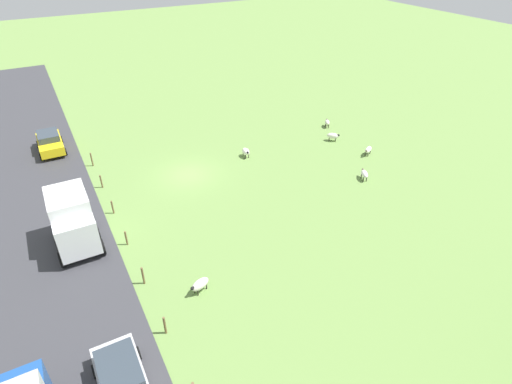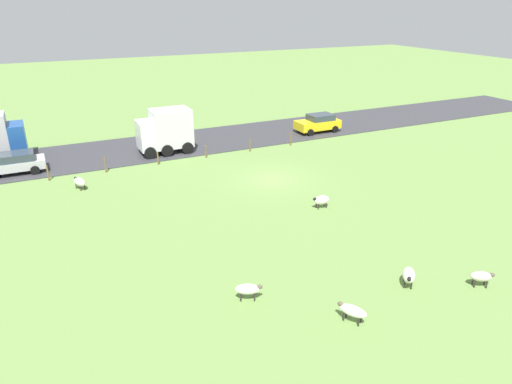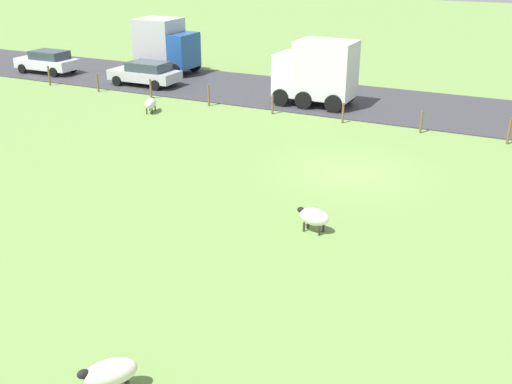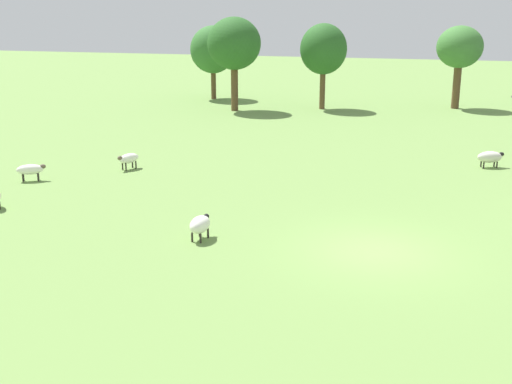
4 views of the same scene
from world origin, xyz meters
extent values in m
plane|color=#6B8E47|center=(0.00, 0.00, 0.00)|extent=(160.00, 160.00, 0.00)
cube|color=#38383D|center=(11.29, 0.00, 0.03)|extent=(8.00, 80.00, 0.06)
ellipsoid|color=white|center=(-5.63, -0.54, 0.52)|extent=(0.65, 1.04, 0.56)
ellipsoid|color=black|center=(-5.58, -0.07, 0.65)|extent=(0.20, 0.28, 0.20)
cylinder|color=#2D2823|center=(-5.76, -0.26, 0.16)|extent=(0.07, 0.07, 0.32)
cylinder|color=#2D2823|center=(-5.45, -0.29, 0.16)|extent=(0.07, 0.07, 0.32)
cylinder|color=#2D2823|center=(-5.81, -0.80, 0.16)|extent=(0.07, 0.07, 0.32)
cylinder|color=#2D2823|center=(-5.51, -0.83, 0.16)|extent=(0.07, 0.07, 0.32)
ellipsoid|color=white|center=(-12.26, 7.51, 0.52)|extent=(0.86, 1.16, 0.46)
ellipsoid|color=brown|center=(-12.47, 7.04, 0.63)|extent=(0.27, 0.31, 0.20)
cylinder|color=#2D2823|center=(-12.27, 7.19, 0.18)|extent=(0.07, 0.07, 0.35)
cylinder|color=#2D2823|center=(-12.50, 7.29, 0.18)|extent=(0.07, 0.07, 0.35)
cylinder|color=#2D2823|center=(-12.02, 7.72, 0.18)|extent=(0.07, 0.07, 0.35)
cylinder|color=#2D2823|center=(-12.25, 7.83, 0.18)|extent=(0.07, 0.07, 0.35)
ellipsoid|color=silver|center=(4.02, 12.55, 0.51)|extent=(1.30, 0.93, 0.55)
ellipsoid|color=black|center=(4.55, 12.75, 0.64)|extent=(0.31, 0.26, 0.20)
cylinder|color=#2D2823|center=(4.27, 12.81, 0.16)|extent=(0.07, 0.07, 0.31)
cylinder|color=#2D2823|center=(4.38, 12.53, 0.16)|extent=(0.07, 0.07, 0.31)
cylinder|color=#2D2823|center=(3.66, 12.57, 0.16)|extent=(0.07, 0.07, 0.31)
cylinder|color=#2D2823|center=(3.77, 12.29, 0.16)|extent=(0.07, 0.07, 0.31)
ellipsoid|color=silver|center=(-14.38, 0.53, 0.52)|extent=(1.19, 1.14, 0.55)
ellipsoid|color=black|center=(-14.77, 0.88, 0.64)|extent=(0.31, 0.31, 0.20)
cylinder|color=#2D2823|center=(-14.71, 0.62, 0.16)|extent=(0.07, 0.07, 0.31)
cylinder|color=#2D2823|center=(-14.51, 0.84, 0.16)|extent=(0.07, 0.07, 0.31)
cylinder|color=#2D2823|center=(-14.26, 0.21, 0.16)|extent=(0.07, 0.07, 0.31)
cylinder|color=#2D2823|center=(-14.06, 0.44, 0.16)|extent=(0.07, 0.07, 0.31)
ellipsoid|color=beige|center=(-15.86, -2.31, 0.52)|extent=(0.88, 1.04, 0.46)
ellipsoid|color=brown|center=(-16.09, -2.69, 0.62)|extent=(0.29, 0.32, 0.20)
cylinder|color=#2D2823|center=(-15.88, -2.60, 0.17)|extent=(0.07, 0.07, 0.35)
cylinder|color=#2D2823|center=(-16.10, -2.47, 0.17)|extent=(0.07, 0.07, 0.35)
cylinder|color=#2D2823|center=(-15.62, -2.15, 0.17)|extent=(0.07, 0.07, 0.35)
cylinder|color=#2D2823|center=(-15.83, -2.02, 0.17)|extent=(0.07, 0.07, 0.35)
ellipsoid|color=white|center=(-15.42, 4.35, 0.52)|extent=(1.21, 0.97, 0.45)
ellipsoid|color=brown|center=(-14.95, 4.63, 0.63)|extent=(0.32, 0.29, 0.20)
cylinder|color=#2D2823|center=(-15.21, 4.62, 0.18)|extent=(0.07, 0.07, 0.36)
cylinder|color=#2D2823|center=(-15.08, 4.41, 0.18)|extent=(0.07, 0.07, 0.36)
cylinder|color=#2D2823|center=(-15.75, 4.30, 0.18)|extent=(0.07, 0.07, 0.36)
cylinder|color=#2D2823|center=(-15.63, 4.09, 0.18)|extent=(0.07, 0.07, 0.36)
cylinder|color=brown|center=(6.66, -5.33, 0.61)|extent=(0.12, 0.12, 1.23)
cylinder|color=brown|center=(6.66, -1.39, 0.55)|extent=(0.12, 0.12, 1.09)
cylinder|color=brown|center=(6.66, 2.56, 0.52)|extent=(0.12, 0.12, 1.04)
cylinder|color=brown|center=(6.66, 6.51, 0.53)|extent=(0.12, 0.12, 1.05)
cylinder|color=brown|center=(6.66, 10.45, 0.60)|extent=(0.12, 0.12, 1.20)
cylinder|color=brown|center=(6.66, 14.40, 0.57)|extent=(0.12, 0.12, 1.15)
cube|color=#1E4C99|center=(13.15, 16.13, 1.69)|extent=(2.52, 1.20, 2.30)
cylinder|color=black|center=(14.41, 16.13, 0.54)|extent=(0.30, 0.96, 0.96)
cylinder|color=black|center=(11.89, 16.13, 0.54)|extent=(0.30, 0.96, 0.96)
cylinder|color=black|center=(14.41, 17.43, 0.54)|extent=(0.30, 0.96, 0.96)
cylinder|color=black|center=(11.89, 17.43, 0.54)|extent=(0.30, 0.96, 0.96)
cube|color=white|center=(9.38, 6.72, 1.69)|extent=(2.33, 1.20, 2.30)
cube|color=silver|center=(9.38, 4.55, 2.09)|extent=(2.33, 3.14, 3.09)
cylinder|color=black|center=(8.22, 6.72, 0.54)|extent=(0.30, 0.96, 0.96)
cylinder|color=black|center=(10.55, 6.72, 0.54)|extent=(0.30, 0.96, 0.96)
cylinder|color=black|center=(8.22, 5.33, 0.54)|extent=(0.30, 0.96, 0.96)
cylinder|color=black|center=(10.55, 5.33, 0.54)|extent=(0.30, 0.96, 0.96)
cylinder|color=black|center=(8.22, 3.61, 0.54)|extent=(0.30, 0.96, 0.96)
cylinder|color=black|center=(10.55, 3.61, 0.54)|extent=(0.30, 0.96, 0.96)
cube|color=yellow|center=(9.42, -9.84, 0.78)|extent=(1.98, 4.26, 0.79)
cube|color=#333D47|center=(9.42, -10.16, 1.45)|extent=(1.74, 2.34, 0.56)
cylinder|color=black|center=(8.43, -8.46, 0.38)|extent=(0.22, 0.64, 0.64)
cylinder|color=black|center=(10.41, -8.46, 0.38)|extent=(0.22, 0.64, 0.64)
cylinder|color=black|center=(8.43, -11.23, 0.38)|extent=(0.22, 0.64, 0.64)
cylinder|color=black|center=(10.41, -11.23, 0.38)|extent=(0.22, 0.64, 0.64)
cube|color=#B7B7BC|center=(9.26, 16.69, 0.69)|extent=(1.94, 4.54, 0.63)
cube|color=#333D47|center=(9.26, 16.35, 1.29)|extent=(1.71, 2.50, 0.56)
cylinder|color=black|center=(8.29, 15.22, 0.38)|extent=(0.22, 0.64, 0.64)
cylinder|color=black|center=(10.23, 15.22, 0.38)|extent=(0.22, 0.64, 0.64)
camera|label=1|loc=(9.26, 28.79, 17.54)|focal=29.23mm
camera|label=2|loc=(-27.32, 14.31, 11.93)|focal=32.39mm
camera|label=3|loc=(-21.81, -6.37, 8.57)|focal=41.81mm
camera|label=4|loc=(1.64, -19.12, 7.33)|focal=45.24mm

